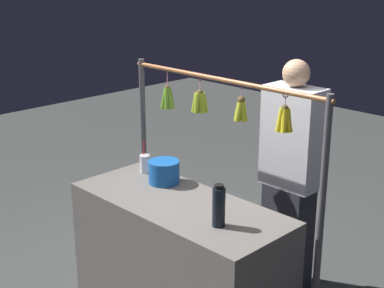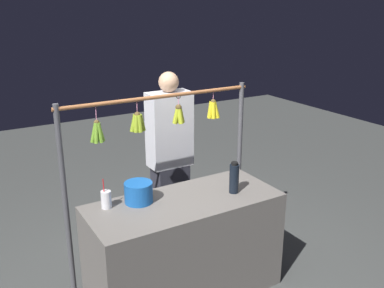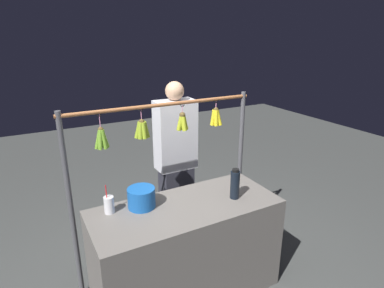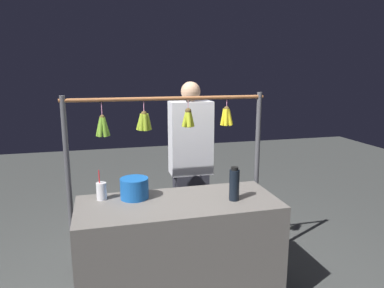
% 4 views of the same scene
% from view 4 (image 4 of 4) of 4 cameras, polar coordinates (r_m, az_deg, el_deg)
% --- Properties ---
extents(market_counter, '(1.57, 0.67, 0.86)m').
position_cam_4_polar(market_counter, '(2.99, -2.09, -16.95)').
color(market_counter, '#66605B').
rests_on(market_counter, ground).
extents(display_rack, '(1.74, 0.13, 1.67)m').
position_cam_4_polar(display_rack, '(3.09, -3.81, -1.18)').
color(display_rack, '#4C4C51').
rests_on(display_rack, ground).
extents(water_bottle, '(0.08, 0.08, 0.27)m').
position_cam_4_polar(water_bottle, '(2.81, 6.80, -6.45)').
color(water_bottle, black).
rests_on(water_bottle, market_counter).
extents(blue_bucket, '(0.22, 0.22, 0.17)m').
position_cam_4_polar(blue_bucket, '(2.88, -9.22, -7.02)').
color(blue_bucket, '#1959AE').
rests_on(blue_bucket, market_counter).
extents(drink_cup, '(0.08, 0.08, 0.24)m').
position_cam_4_polar(drink_cup, '(2.91, -14.33, -7.32)').
color(drink_cup, silver).
rests_on(drink_cup, market_counter).
extents(vendor_person, '(0.42, 0.23, 1.76)m').
position_cam_4_polar(vendor_person, '(3.63, -0.21, -4.17)').
color(vendor_person, '#2D2D38').
rests_on(vendor_person, ground).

